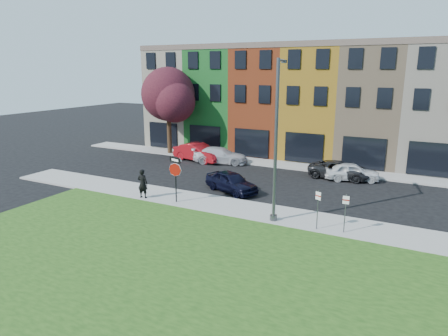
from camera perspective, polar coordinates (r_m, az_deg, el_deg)
The scene contains 16 objects.
ground at distance 21.57m, azimuth -1.12°, elevation -8.40°, with size 120.00×120.00×0.00m, color black.
sidewalk_near at distance 23.33m, azimuth 6.78°, elevation -6.57°, with size 40.00×3.00×0.12m, color gray.
sidewalk_far at distance 35.79m, azimuth 6.10°, elevation 0.74°, with size 40.00×2.40×0.12m, color gray.
grass_park at distance 14.21m, azimuth 17.37°, elevation -21.82°, with size 40.00×16.00×0.10m, color #1E4213.
rowhouse_block at distance 40.66m, azimuth 10.17°, elevation 9.23°, with size 30.00×10.12×10.00m.
stop_sign at distance 24.68m, azimuth -6.98°, elevation -0.31°, with size 1.01×0.38×2.86m.
man at distance 26.11m, azimuth -11.55°, elevation -2.19°, with size 0.75×0.55×1.90m, color black.
sedan_near at distance 27.28m, azimuth 1.05°, elevation -1.98°, with size 4.49×3.16×1.42m, color black.
parked_car_red at distance 36.54m, azimuth -3.66°, elevation 2.26°, with size 5.10×2.49×1.61m, color maroon.
parked_car_silver at distance 35.59m, azimuth -0.53°, elevation 1.81°, with size 5.22×3.15×1.41m, color silver.
parked_car_dark at distance 31.92m, azimuth 16.23°, elevation -0.27°, with size 4.76×2.21×1.32m, color black.
parked_car_white at distance 31.54m, azimuth 17.80°, elevation -0.51°, with size 4.30×2.75×1.36m, color white.
street_lamp at distance 21.33m, azimuth 7.50°, elevation 3.76°, with size 0.78×2.55×8.63m.
parking_sign_a at distance 21.07m, azimuth 13.26°, elevation -5.15°, with size 0.30×0.16×2.11m.
parking_sign_b at distance 21.02m, azimuth 16.95°, elevation -5.58°, with size 0.32×0.10×2.02m.
tree_purple at distance 39.22m, azimuth -7.83°, elevation 10.21°, with size 6.14×5.38×8.29m.
Camera 1 is at (9.52, -17.52, 8.22)m, focal length 32.00 mm.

